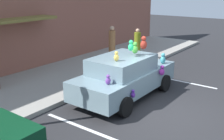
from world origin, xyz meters
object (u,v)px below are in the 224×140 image
at_px(pedestrian_near_shopfront, 137,45).
at_px(pedestrian_walking_past, 112,45).
at_px(plush_covered_car, 125,76).
at_px(teddy_bear_on_sidewalk, 127,61).

distance_m(pedestrian_near_shopfront, pedestrian_walking_past, 1.36).
relative_size(plush_covered_car, pedestrian_near_shopfront, 2.67).
bearing_deg(pedestrian_near_shopfront, plush_covered_car, -153.81).
distance_m(teddy_bear_on_sidewalk, pedestrian_walking_past, 1.67).
bearing_deg(teddy_bear_on_sidewalk, pedestrian_walking_past, 62.55).
distance_m(plush_covered_car, pedestrian_walking_past, 4.67).
distance_m(teddy_bear_on_sidewalk, pedestrian_near_shopfront, 1.84).
bearing_deg(pedestrian_near_shopfront, teddy_bear_on_sidewalk, -164.26).
bearing_deg(pedestrian_near_shopfront, pedestrian_walking_past, 136.63).
relative_size(teddy_bear_on_sidewalk, pedestrian_walking_past, 0.44).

